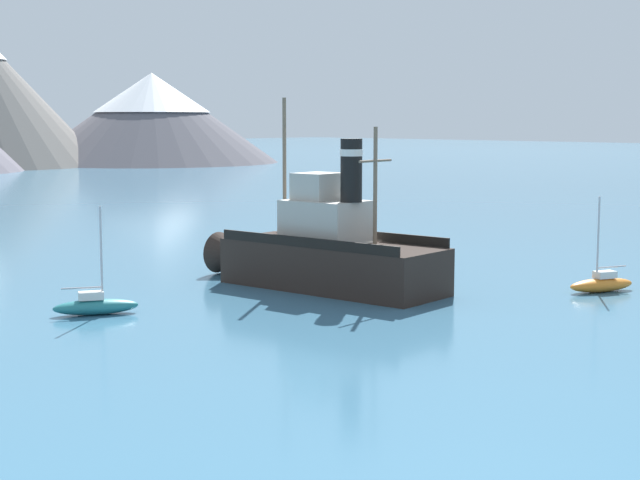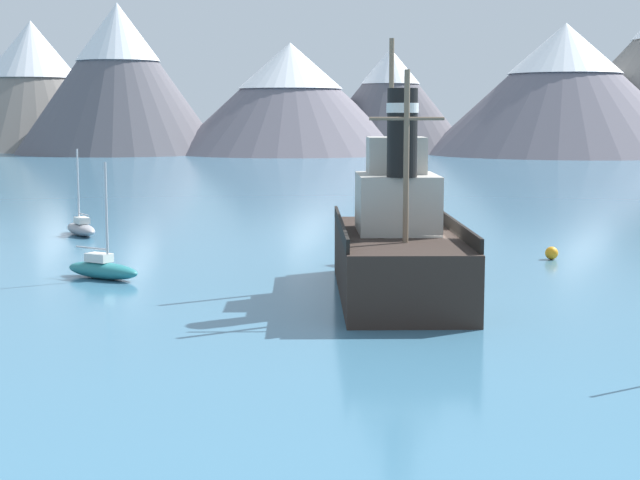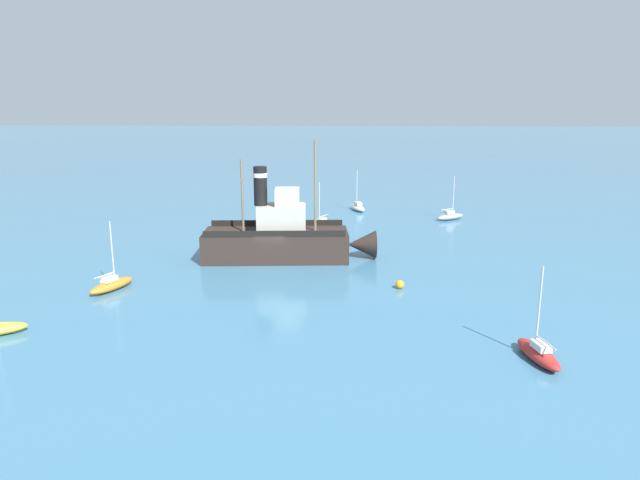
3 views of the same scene
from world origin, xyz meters
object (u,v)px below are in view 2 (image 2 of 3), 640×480
object	(u,v)px
sailboat_grey	(81,228)
sailboat_teal	(102,269)
mooring_buoy	(552,253)
old_tugboat	(396,246)

from	to	relation	value
sailboat_grey	sailboat_teal	world-z (taller)	same
sailboat_grey	mooring_buoy	distance (m)	26.29
sailboat_teal	mooring_buoy	distance (m)	20.88
old_tugboat	mooring_buoy	xyz separation A→B (m)	(7.44, 9.23, -1.52)
old_tugboat	sailboat_grey	xyz separation A→B (m)	(-17.76, 16.71, -1.40)
sailboat_grey	mooring_buoy	world-z (taller)	sailboat_grey
old_tugboat	sailboat_grey	bearing A→B (deg)	136.76
old_tugboat	mooring_buoy	size ratio (longest dim) A/B	23.73
sailboat_grey	sailboat_teal	size ratio (longest dim) A/B	1.00
sailboat_grey	sailboat_teal	bearing A→B (deg)	-69.06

